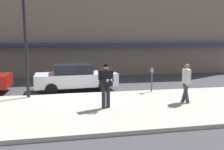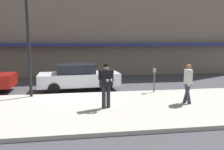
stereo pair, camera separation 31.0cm
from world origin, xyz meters
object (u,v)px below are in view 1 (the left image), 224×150
at_px(man_texting_on_phone, 106,81).
at_px(parking_meter, 152,76).
at_px(street_lamp_post, 25,34).
at_px(parked_sedan_mid, 76,77).
at_px(pedestrian_in_light_coat, 186,81).

bearing_deg(man_texting_on_phone, parking_meter, 40.89).
relative_size(street_lamp_post, parking_meter, 3.84).
xyz_separation_m(parked_sedan_mid, pedestrian_in_light_coat, (4.62, -3.94, 0.32)).
xyz_separation_m(pedestrian_in_light_coat, parking_meter, (-0.67, 2.31, -0.14)).
bearing_deg(parked_sedan_mid, pedestrian_in_light_coat, -40.48).
bearing_deg(pedestrian_in_light_coat, man_texting_on_phone, -177.40).
bearing_deg(parking_meter, man_texting_on_phone, -139.11).
bearing_deg(pedestrian_in_light_coat, parking_meter, 106.22).
xyz_separation_m(man_texting_on_phone, parking_meter, (2.86, 2.47, -0.28)).
distance_m(pedestrian_in_light_coat, street_lamp_post, 7.54).
height_order(man_texting_on_phone, street_lamp_post, street_lamp_post).
bearing_deg(pedestrian_in_light_coat, street_lamp_post, 161.84).
height_order(pedestrian_in_light_coat, street_lamp_post, street_lamp_post).
relative_size(man_texting_on_phone, pedestrian_in_light_coat, 1.06).
relative_size(parked_sedan_mid, man_texting_on_phone, 2.56).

